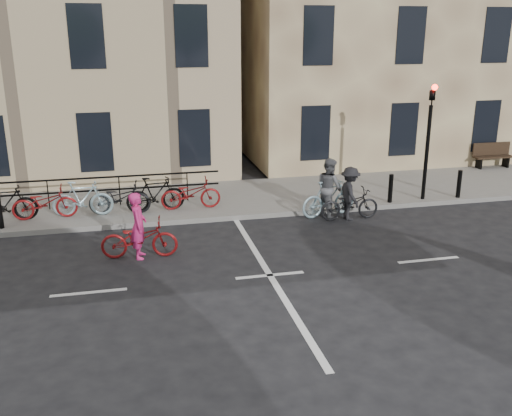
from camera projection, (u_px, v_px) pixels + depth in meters
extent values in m
plane|color=black|center=(270.00, 275.00, 13.04)|extent=(120.00, 120.00, 0.00)
cube|color=slate|center=(98.00, 207.00, 17.73)|extent=(46.00, 4.00, 0.15)
cube|color=#8E7456|center=(395.00, 10.00, 25.20)|extent=(14.00, 10.00, 12.00)
cylinder|color=black|center=(427.00, 153.00, 17.92)|extent=(0.12, 0.12, 3.00)
imported|color=black|center=(432.00, 90.00, 17.33)|extent=(0.15, 0.18, 0.90)
sphere|color=#FF0C05|center=(435.00, 87.00, 17.19)|extent=(0.18, 0.18, 0.18)
cylinder|color=black|center=(391.00, 188.00, 17.89)|extent=(0.14, 0.14, 0.90)
cylinder|color=black|center=(459.00, 184.00, 18.40)|extent=(0.14, 0.14, 0.90)
cube|color=black|center=(479.00, 163.00, 22.28)|extent=(0.06, 0.38, 0.40)
cube|color=black|center=(506.00, 162.00, 22.54)|extent=(0.06, 0.38, 0.40)
cube|color=black|center=(493.00, 157.00, 22.34)|extent=(1.60, 0.40, 0.06)
cube|color=black|center=(491.00, 149.00, 22.42)|extent=(1.60, 0.06, 0.50)
cube|color=black|center=(84.00, 192.00, 17.40)|extent=(8.30, 0.04, 0.95)
imported|color=black|center=(5.00, 203.00, 16.10)|extent=(1.75, 0.49, 1.05)
imported|color=maroon|center=(45.00, 203.00, 16.34)|extent=(1.80, 0.63, 0.95)
imported|color=#99BCC8|center=(82.00, 199.00, 16.55)|extent=(1.75, 0.49, 1.05)
imported|color=black|center=(120.00, 198.00, 16.79)|extent=(1.80, 0.63, 0.95)
imported|color=black|center=(156.00, 194.00, 17.00)|extent=(1.75, 0.49, 1.05)
imported|color=maroon|center=(191.00, 194.00, 17.24)|extent=(1.80, 0.63, 0.95)
imported|color=maroon|center=(139.00, 239.00, 13.94)|extent=(1.92, 0.83, 0.98)
imported|color=#CD246E|center=(138.00, 225.00, 13.84)|extent=(0.45, 0.64, 1.66)
imported|color=#99BCC8|center=(329.00, 198.00, 17.01)|extent=(1.91, 0.94, 1.10)
imported|color=#5D5E62|center=(329.00, 188.00, 16.91)|extent=(0.86, 1.00, 1.78)
imported|color=black|center=(349.00, 204.00, 16.75)|extent=(1.78, 0.63, 0.93)
imported|color=black|center=(350.00, 193.00, 16.65)|extent=(0.59, 1.02, 1.58)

